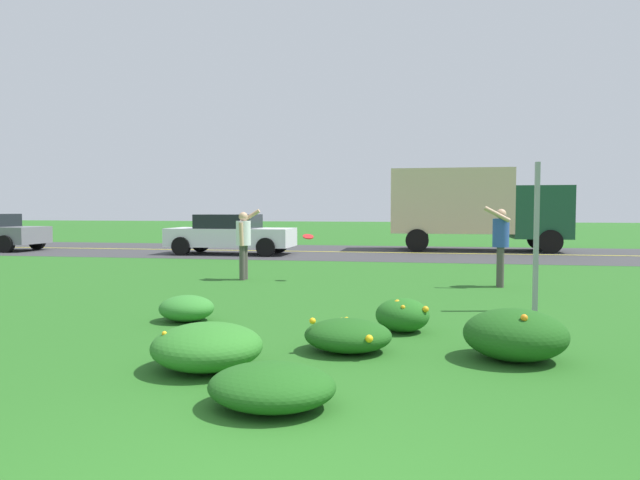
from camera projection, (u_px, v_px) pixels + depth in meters
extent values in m
plane|color=#26601E|center=(385.00, 286.00, 12.19)|extent=(120.00, 120.00, 0.00)
cube|color=#38383A|center=(403.00, 253.00, 21.41)|extent=(120.00, 7.72, 0.01)
cube|color=yellow|center=(403.00, 253.00, 21.41)|extent=(120.00, 0.16, 0.00)
ellipsoid|color=#1E5619|center=(515.00, 334.00, 6.26)|extent=(1.12, 1.02, 0.56)
sphere|color=orange|center=(524.00, 318.00, 5.94)|extent=(0.07, 0.07, 0.07)
sphere|color=orange|center=(499.00, 332.00, 5.95)|extent=(0.08, 0.08, 0.08)
sphere|color=orange|center=(525.00, 317.00, 6.45)|extent=(0.09, 0.09, 0.09)
sphere|color=orange|center=(513.00, 317.00, 6.73)|extent=(0.07, 0.07, 0.07)
sphere|color=orange|center=(545.00, 337.00, 5.96)|extent=(0.07, 0.07, 0.07)
ellipsoid|color=#2D7526|center=(207.00, 346.00, 5.91)|extent=(1.15, 1.14, 0.47)
sphere|color=gold|center=(201.00, 330.00, 6.11)|extent=(0.07, 0.07, 0.07)
sphere|color=gold|center=(194.00, 334.00, 6.00)|extent=(0.07, 0.07, 0.07)
sphere|color=gold|center=(164.00, 334.00, 5.77)|extent=(0.05, 0.05, 0.05)
ellipsoid|color=#1E5619|center=(272.00, 386.00, 4.76)|extent=(1.08, 0.92, 0.36)
sphere|color=yellow|center=(251.00, 380.00, 4.74)|extent=(0.07, 0.07, 0.07)
sphere|color=yellow|center=(244.00, 381.00, 4.67)|extent=(0.06, 0.06, 0.06)
sphere|color=yellow|center=(254.00, 377.00, 4.60)|extent=(0.06, 0.06, 0.06)
ellipsoid|color=#23661E|center=(402.00, 315.00, 7.70)|extent=(0.72, 0.71, 0.45)
sphere|color=gold|center=(397.00, 303.00, 7.61)|extent=(0.09, 0.09, 0.09)
sphere|color=gold|center=(403.00, 307.00, 7.44)|extent=(0.06, 0.06, 0.06)
sphere|color=gold|center=(426.00, 309.00, 7.49)|extent=(0.09, 0.09, 0.09)
ellipsoid|color=#337F2D|center=(187.00, 308.00, 8.43)|extent=(0.81, 0.75, 0.38)
sphere|color=gold|center=(177.00, 304.00, 8.39)|extent=(0.07, 0.07, 0.07)
sphere|color=gold|center=(181.00, 300.00, 8.33)|extent=(0.08, 0.08, 0.08)
sphere|color=gold|center=(177.00, 299.00, 8.67)|extent=(0.08, 0.08, 0.08)
ellipsoid|color=#1E5619|center=(348.00, 335.00, 6.63)|extent=(1.02, 0.88, 0.38)
sphere|color=yellow|center=(346.00, 320.00, 6.87)|extent=(0.06, 0.06, 0.06)
sphere|color=yellow|center=(342.00, 321.00, 6.86)|extent=(0.08, 0.08, 0.08)
sphere|color=yellow|center=(313.00, 321.00, 6.54)|extent=(0.07, 0.07, 0.07)
sphere|color=yellow|center=(365.00, 331.00, 6.50)|extent=(0.08, 0.08, 0.08)
sphere|color=yellow|center=(355.00, 330.00, 6.73)|extent=(0.07, 0.07, 0.07)
sphere|color=yellow|center=(369.00, 339.00, 6.22)|extent=(0.09, 0.09, 0.09)
cube|color=#93969B|center=(536.00, 237.00, 9.20)|extent=(0.07, 0.10, 2.40)
cylinder|color=silver|center=(243.00, 233.00, 13.29)|extent=(0.34, 0.34, 0.57)
sphere|color=tan|center=(243.00, 217.00, 13.27)|extent=(0.21, 0.21, 0.21)
cylinder|color=#4C4742|center=(245.00, 262.00, 13.41)|extent=(0.14, 0.14, 0.80)
cylinder|color=#4C4742|center=(242.00, 263.00, 13.24)|extent=(0.14, 0.14, 0.80)
cylinder|color=tan|center=(250.00, 217.00, 13.44)|extent=(0.51, 0.11, 0.35)
cylinder|color=tan|center=(241.00, 234.00, 13.09)|extent=(0.11, 0.09, 0.54)
cylinder|color=#2D4C9E|center=(501.00, 233.00, 12.07)|extent=(0.34, 0.34, 0.60)
sphere|color=tan|center=(501.00, 214.00, 12.04)|extent=(0.21, 0.21, 0.21)
cylinder|color=#4C4742|center=(501.00, 267.00, 12.02)|extent=(0.14, 0.14, 0.85)
cylinder|color=#4C4742|center=(500.00, 267.00, 12.19)|extent=(0.14, 0.14, 0.85)
cylinder|color=tan|center=(497.00, 214.00, 11.87)|extent=(0.54, 0.11, 0.35)
cylinder|color=tan|center=(499.00, 233.00, 12.26)|extent=(0.11, 0.09, 0.57)
cylinder|color=red|center=(308.00, 237.00, 13.11)|extent=(0.26, 0.24, 0.14)
torus|color=red|center=(308.00, 237.00, 13.11)|extent=(0.26, 0.24, 0.14)
cylinder|color=black|center=(37.00, 241.00, 23.22)|extent=(0.66, 0.22, 0.66)
cylinder|color=black|center=(5.00, 244.00, 21.47)|extent=(0.66, 0.22, 0.66)
cube|color=silver|center=(231.00, 237.00, 20.78)|extent=(4.50, 1.82, 0.66)
cube|color=black|center=(229.00, 221.00, 20.76)|extent=(2.10, 1.64, 0.52)
cylinder|color=black|center=(279.00, 244.00, 21.38)|extent=(0.66, 0.22, 0.66)
cylinder|color=black|center=(266.00, 247.00, 19.64)|extent=(0.66, 0.22, 0.66)
cylinder|color=black|center=(201.00, 243.00, 21.95)|extent=(0.66, 0.22, 0.66)
cylinder|color=black|center=(181.00, 246.00, 20.20)|extent=(0.66, 0.22, 0.66)
cube|color=#194C2D|center=(539.00, 212.00, 22.10)|extent=(2.10, 2.30, 2.00)
cube|color=#CCBC8C|center=(451.00, 201.00, 22.68)|extent=(4.60, 2.30, 2.50)
cylinder|color=black|center=(539.00, 239.00, 23.20)|extent=(0.88, 0.26, 0.88)
cylinder|color=black|center=(550.00, 242.00, 21.04)|extent=(0.88, 0.26, 0.88)
cylinder|color=black|center=(418.00, 238.00, 24.08)|extent=(0.88, 0.26, 0.88)
cylinder|color=black|center=(417.00, 240.00, 21.92)|extent=(0.88, 0.26, 0.88)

